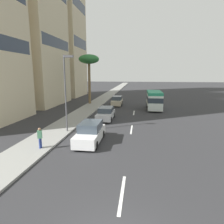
# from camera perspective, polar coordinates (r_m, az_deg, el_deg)

# --- Properties ---
(ground_plane) EXTENTS (198.00, 198.00, 0.00)m
(ground_plane) POSITION_cam_1_polar(r_m,az_deg,el_deg) (36.97, 6.77, 2.22)
(ground_plane) COLOR #2D2D30
(sidewalk_right) EXTENTS (162.00, 3.17, 0.15)m
(sidewalk_right) POSITION_cam_1_polar(r_m,az_deg,el_deg) (37.84, -4.59, 2.59)
(sidewalk_right) COLOR gray
(sidewalk_right) RESTS_ON ground_plane
(lane_stripe_near) EXTENTS (3.20, 0.16, 0.01)m
(lane_stripe_near) POSITION_cam_1_polar(r_m,az_deg,el_deg) (10.33, 2.95, -22.64)
(lane_stripe_near) COLOR silver
(lane_stripe_near) RESTS_ON ground_plane
(lane_stripe_mid) EXTENTS (3.20, 0.16, 0.01)m
(lane_stripe_mid) POSITION_cam_1_polar(r_m,az_deg,el_deg) (20.53, 5.70, -5.09)
(lane_stripe_mid) COLOR silver
(lane_stripe_mid) RESTS_ON ground_plane
(lane_stripe_far) EXTENTS (3.20, 0.16, 0.01)m
(lane_stripe_far) POSITION_cam_1_polar(r_m,az_deg,el_deg) (29.05, 6.41, -0.24)
(lane_stripe_far) COLOR silver
(lane_stripe_far) RESTS_ON ground_plane
(minibus_lead) EXTENTS (6.02, 2.35, 2.91)m
(minibus_lead) POSITION_cam_1_polar(r_m,az_deg,el_deg) (32.17, 12.22, 3.57)
(minibus_lead) COLOR silver
(minibus_lead) RESTS_ON ground_plane
(car_second) EXTENTS (4.48, 1.90, 1.54)m
(car_second) POSITION_cam_1_polar(r_m,az_deg,el_deg) (24.74, -1.82, -0.47)
(car_second) COLOR silver
(car_second) RESTS_ON ground_plane
(car_third) EXTENTS (4.03, 1.83, 1.69)m
(car_third) POSITION_cam_1_polar(r_m,az_deg,el_deg) (35.40, 1.49, 3.19)
(car_third) COLOR beige
(car_third) RESTS_ON ground_plane
(car_fourth) EXTENTS (4.58, 1.87, 1.71)m
(car_fourth) POSITION_cam_1_polar(r_m,az_deg,el_deg) (16.70, -6.39, -6.09)
(car_fourth) COLOR white
(car_fourth) RESTS_ON ground_plane
(pedestrian_near_lamp) EXTENTS (0.31, 0.37, 1.59)m
(pedestrian_near_lamp) POSITION_cam_1_polar(r_m,az_deg,el_deg) (15.86, -20.30, -6.87)
(pedestrian_near_lamp) COLOR navy
(pedestrian_near_lamp) RESTS_ON sidewalk_right
(palm_tree) EXTENTS (3.71, 3.71, 8.95)m
(palm_tree) POSITION_cam_1_polar(r_m,az_deg,el_deg) (36.89, -6.75, 14.64)
(palm_tree) COLOR brown
(palm_tree) RESTS_ON sidewalk_right
(street_lamp) EXTENTS (0.24, 0.97, 7.28)m
(street_lamp) POSITION_cam_1_polar(r_m,az_deg,el_deg) (19.10, -13.23, 7.47)
(street_lamp) COLOR #4C4C51
(street_lamp) RESTS_ON sidewalk_right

